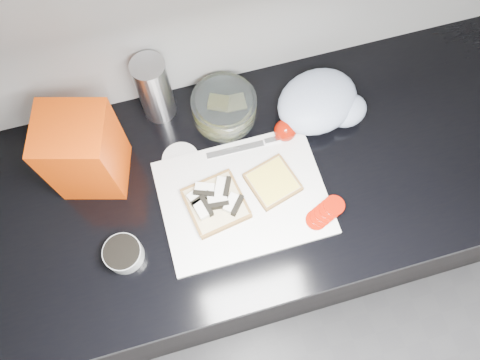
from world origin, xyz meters
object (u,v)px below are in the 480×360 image
(cutting_board, at_px, (243,198))
(bread_bag, at_px, (84,152))
(glass_bowl, at_px, (224,107))
(steel_canister, at_px, (154,90))

(cutting_board, bearing_deg, bread_bag, 153.48)
(glass_bowl, distance_m, steel_canister, 0.18)
(cutting_board, height_order, bread_bag, bread_bag)
(cutting_board, height_order, glass_bowl, glass_bowl)
(cutting_board, distance_m, glass_bowl, 0.24)
(bread_bag, bearing_deg, cutting_board, -10.74)
(glass_bowl, distance_m, bread_bag, 0.37)
(cutting_board, bearing_deg, steel_canister, 115.52)
(glass_bowl, relative_size, steel_canister, 0.84)
(glass_bowl, xyz_separation_m, steel_canister, (-0.16, 0.06, 0.07))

